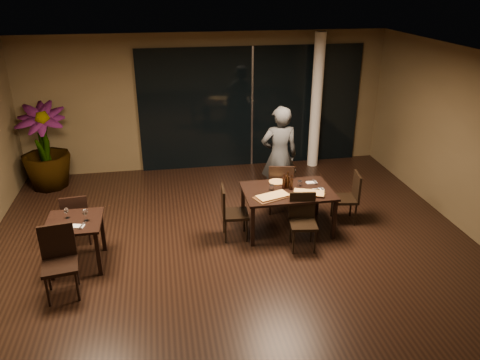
{
  "coord_description": "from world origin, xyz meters",
  "views": [
    {
      "loc": [
        -1.02,
        -6.1,
        4.06
      ],
      "look_at": [
        0.16,
        0.68,
        1.05
      ],
      "focal_mm": 35.0,
      "sensor_mm": 36.0,
      "label": 1
    }
  ],
  "objects_px": {
    "chair_main_far": "(280,186)",
    "bottle_a": "(284,181)",
    "side_table": "(75,228)",
    "chair_main_right": "(350,195)",
    "chair_main_near": "(303,218)",
    "bottle_b": "(291,182)",
    "main_table": "(288,194)",
    "diner": "(279,156)",
    "chair_main_left": "(230,210)",
    "chair_side_near": "(59,257)",
    "chair_side_far": "(76,217)",
    "potted_plant": "(44,147)",
    "bottle_c": "(288,180)"
  },
  "relations": [
    {
      "from": "chair_main_right",
      "to": "chair_side_near",
      "type": "height_order",
      "value": "chair_side_near"
    },
    {
      "from": "side_table",
      "to": "chair_main_near",
      "type": "relative_size",
      "value": 0.89
    },
    {
      "from": "side_table",
      "to": "chair_main_right",
      "type": "relative_size",
      "value": 0.87
    },
    {
      "from": "chair_main_far",
      "to": "diner",
      "type": "height_order",
      "value": "diner"
    },
    {
      "from": "side_table",
      "to": "diner",
      "type": "xyz_separation_m",
      "value": [
        3.51,
        1.57,
        0.34
      ]
    },
    {
      "from": "chair_main_left",
      "to": "bottle_b",
      "type": "bearing_deg",
      "value": -79.5
    },
    {
      "from": "bottle_b",
      "to": "bottle_c",
      "type": "bearing_deg",
      "value": 127.69
    },
    {
      "from": "chair_main_far",
      "to": "diner",
      "type": "relative_size",
      "value": 0.51
    },
    {
      "from": "potted_plant",
      "to": "diner",
      "type": "bearing_deg",
      "value": -18.7
    },
    {
      "from": "chair_side_far",
      "to": "bottle_c",
      "type": "distance_m",
      "value": 3.52
    },
    {
      "from": "chair_main_near",
      "to": "bottle_a",
      "type": "distance_m",
      "value": 0.75
    },
    {
      "from": "potted_plant",
      "to": "bottle_c",
      "type": "height_order",
      "value": "potted_plant"
    },
    {
      "from": "side_table",
      "to": "bottle_b",
      "type": "relative_size",
      "value": 3.06
    },
    {
      "from": "chair_main_far",
      "to": "bottle_a",
      "type": "relative_size",
      "value": 3.58
    },
    {
      "from": "main_table",
      "to": "bottle_b",
      "type": "bearing_deg",
      "value": 17.71
    },
    {
      "from": "chair_main_near",
      "to": "chair_side_far",
      "type": "height_order",
      "value": "chair_main_near"
    },
    {
      "from": "chair_main_left",
      "to": "chair_main_right",
      "type": "distance_m",
      "value": 2.18
    },
    {
      "from": "chair_main_near",
      "to": "diner",
      "type": "distance_m",
      "value": 1.68
    },
    {
      "from": "bottle_b",
      "to": "potted_plant",
      "type": "bearing_deg",
      "value": 150.0
    },
    {
      "from": "main_table",
      "to": "bottle_a",
      "type": "height_order",
      "value": "bottle_a"
    },
    {
      "from": "chair_main_far",
      "to": "potted_plant",
      "type": "xyz_separation_m",
      "value": [
        -4.44,
        1.96,
        0.34
      ]
    },
    {
      "from": "chair_main_far",
      "to": "bottle_c",
      "type": "xyz_separation_m",
      "value": [
        -0.03,
        -0.55,
        0.36
      ]
    },
    {
      "from": "chair_main_far",
      "to": "bottle_b",
      "type": "relative_size",
      "value": 3.72
    },
    {
      "from": "bottle_b",
      "to": "bottle_c",
      "type": "height_order",
      "value": "bottle_c"
    },
    {
      "from": "chair_main_far",
      "to": "diner",
      "type": "distance_m",
      "value": 0.61
    },
    {
      "from": "chair_main_left",
      "to": "bottle_b",
      "type": "xyz_separation_m",
      "value": [
        1.07,
        0.13,
        0.37
      ]
    },
    {
      "from": "chair_main_right",
      "to": "diner",
      "type": "height_order",
      "value": "diner"
    },
    {
      "from": "chair_main_right",
      "to": "diner",
      "type": "distance_m",
      "value": 1.49
    },
    {
      "from": "chair_main_near",
      "to": "chair_main_far",
      "type": "bearing_deg",
      "value": 101.02
    },
    {
      "from": "main_table",
      "to": "diner",
      "type": "xyz_separation_m",
      "value": [
        0.11,
        1.07,
        0.28
      ]
    },
    {
      "from": "chair_side_near",
      "to": "main_table",
      "type": "bearing_deg",
      "value": 9.68
    },
    {
      "from": "chair_main_near",
      "to": "bottle_b",
      "type": "relative_size",
      "value": 3.44
    },
    {
      "from": "chair_side_far",
      "to": "chair_main_right",
      "type": "bearing_deg",
      "value": 174.41
    },
    {
      "from": "chair_main_far",
      "to": "chair_side_far",
      "type": "xyz_separation_m",
      "value": [
        -3.53,
        -0.51,
        -0.04
      ]
    },
    {
      "from": "chair_main_far",
      "to": "chair_main_right",
      "type": "distance_m",
      "value": 1.24
    },
    {
      "from": "chair_main_left",
      "to": "diner",
      "type": "height_order",
      "value": "diner"
    },
    {
      "from": "chair_main_left",
      "to": "bottle_c",
      "type": "height_order",
      "value": "bottle_c"
    },
    {
      "from": "side_table",
      "to": "bottle_a",
      "type": "height_order",
      "value": "bottle_a"
    },
    {
      "from": "bottle_a",
      "to": "chair_main_near",
      "type": "bearing_deg",
      "value": -75.76
    },
    {
      "from": "chair_main_left",
      "to": "potted_plant",
      "type": "relative_size",
      "value": 0.52
    },
    {
      "from": "potted_plant",
      "to": "side_table",
      "type": "bearing_deg",
      "value": -72.09
    },
    {
      "from": "main_table",
      "to": "diner",
      "type": "bearing_deg",
      "value": 83.86
    },
    {
      "from": "diner",
      "to": "bottle_c",
      "type": "height_order",
      "value": "diner"
    },
    {
      "from": "diner",
      "to": "bottle_c",
      "type": "distance_m",
      "value": 0.99
    },
    {
      "from": "chair_main_right",
      "to": "potted_plant",
      "type": "distance_m",
      "value": 6.11
    },
    {
      "from": "chair_main_right",
      "to": "diner",
      "type": "xyz_separation_m",
      "value": [
        -1.05,
        0.96,
        0.45
      ]
    },
    {
      "from": "main_table",
      "to": "chair_main_near",
      "type": "bearing_deg",
      "value": -79.12
    },
    {
      "from": "chair_side_far",
      "to": "chair_side_near",
      "type": "height_order",
      "value": "chair_side_near"
    },
    {
      "from": "chair_main_far",
      "to": "chair_main_near",
      "type": "bearing_deg",
      "value": 104.85
    },
    {
      "from": "main_table",
      "to": "bottle_b",
      "type": "distance_m",
      "value": 0.22
    }
  ]
}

